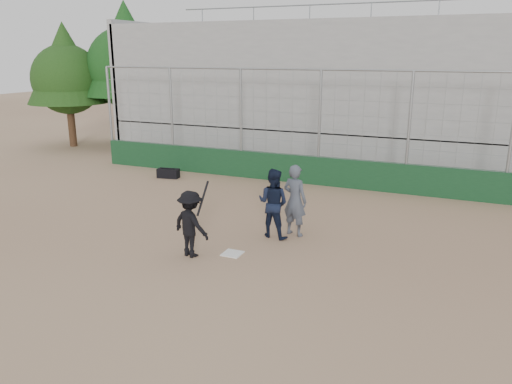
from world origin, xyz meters
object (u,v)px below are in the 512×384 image
at_px(batter_at_plate, 191,224).
at_px(equipment_bag, 168,173).
at_px(catcher_crouched, 273,215).
at_px(umpire, 295,204).

bearing_deg(batter_at_plate, equipment_bag, 126.79).
xyz_separation_m(catcher_crouched, umpire, (0.45, 0.37, 0.24)).
height_order(umpire, equipment_bag, umpire).
relative_size(batter_at_plate, equipment_bag, 2.02).
distance_m(catcher_crouched, equipment_bag, 7.31).
bearing_deg(umpire, batter_at_plate, 68.16).
bearing_deg(equipment_bag, batter_at_plate, -53.21).
relative_size(catcher_crouched, equipment_bag, 1.41).
height_order(batter_at_plate, catcher_crouched, batter_at_plate).
bearing_deg(catcher_crouched, umpire, 39.72).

